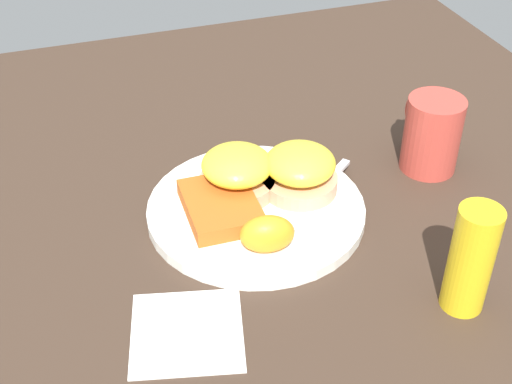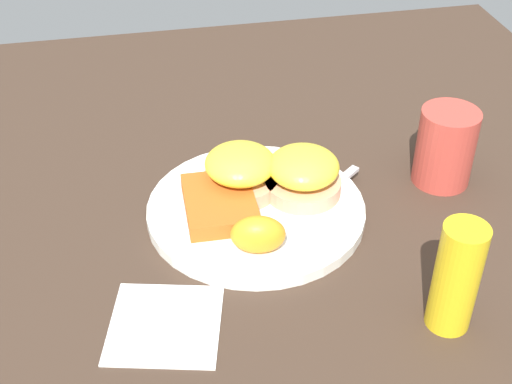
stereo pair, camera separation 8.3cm
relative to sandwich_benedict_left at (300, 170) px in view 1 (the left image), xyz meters
name	(u,v)px [view 1 (the left image)]	position (x,y,z in m)	size (l,w,h in m)	color
ground_plane	(256,215)	(-0.01, 0.06, -0.04)	(1.10, 1.10, 0.00)	#38281E
plate	(256,210)	(-0.01, 0.06, -0.03)	(0.26, 0.26, 0.01)	silver
sandwich_benedict_left	(300,170)	(0.00, 0.00, 0.00)	(0.09, 0.09, 0.06)	tan
sandwich_benedict_right	(237,172)	(0.02, 0.07, 0.00)	(0.09, 0.09, 0.06)	tan
hashbrown_patty	(220,205)	(-0.01, 0.10, -0.02)	(0.11, 0.08, 0.02)	#B4521B
orange_wedge	(267,234)	(-0.09, 0.07, -0.01)	(0.06, 0.04, 0.04)	orange
fork	(306,205)	(-0.04, 0.01, -0.03)	(0.13, 0.16, 0.00)	silver
cup	(431,134)	(0.01, -0.18, 0.01)	(0.10, 0.07, 0.10)	#B23D33
napkin	(187,331)	(-0.17, 0.18, -0.04)	(0.11, 0.11, 0.00)	white
condiment_bottle	(471,260)	(-0.22, -0.09, 0.02)	(0.04, 0.04, 0.12)	gold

